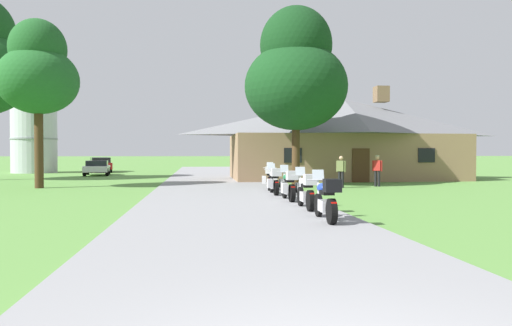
{
  "coord_description": "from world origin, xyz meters",
  "views": [
    {
      "loc": [
        -1.06,
        -3.23,
        1.82
      ],
      "look_at": [
        1.71,
        20.0,
        1.33
      ],
      "focal_mm": 33.46,
      "sensor_mm": 36.0,
      "label": 1
    }
  ],
  "objects_px": {
    "metal_silo_distant": "(34,134)",
    "bystander_olive_shirt_near_lodge": "(341,170)",
    "tree_by_lodge_front": "(296,74)",
    "parked_white_sedan_far_left": "(97,167)",
    "motorcycle_white_farthest_in_row": "(270,178)",
    "motorcycle_silver_fourth_in_row": "(275,182)",
    "motorcycle_green_third_in_row": "(289,186)",
    "parked_red_suv_far_left": "(100,164)",
    "tree_left_near": "(38,72)",
    "bystander_red_shirt_beside_signpost": "(377,169)",
    "motorcycle_blue_nearest_to_camera": "(326,199)",
    "motorcycle_white_second_in_row": "(306,191)"
  },
  "relations": [
    {
      "from": "parked_red_suv_far_left",
      "to": "parked_white_sedan_far_left",
      "type": "xyz_separation_m",
      "value": [
        1.06,
        -6.42,
        -0.13
      ]
    },
    {
      "from": "motorcycle_blue_nearest_to_camera",
      "to": "tree_left_near",
      "type": "distance_m",
      "value": 18.76
    },
    {
      "from": "bystander_olive_shirt_near_lodge",
      "to": "parked_white_sedan_far_left",
      "type": "xyz_separation_m",
      "value": [
        -15.59,
        15.77,
        -0.29
      ]
    },
    {
      "from": "tree_left_near",
      "to": "metal_silo_distant",
      "type": "xyz_separation_m",
      "value": [
        -6.83,
        20.1,
        -2.41
      ]
    },
    {
      "from": "motorcycle_blue_nearest_to_camera",
      "to": "bystander_olive_shirt_near_lodge",
      "type": "relative_size",
      "value": 1.25
    },
    {
      "from": "motorcycle_silver_fourth_in_row",
      "to": "motorcycle_white_farthest_in_row",
      "type": "relative_size",
      "value": 1.0
    },
    {
      "from": "motorcycle_blue_nearest_to_camera",
      "to": "tree_by_lodge_front",
      "type": "distance_m",
      "value": 15.37
    },
    {
      "from": "motorcycle_white_farthest_in_row",
      "to": "parked_white_sedan_far_left",
      "type": "bearing_deg",
      "value": 132.53
    },
    {
      "from": "motorcycle_white_farthest_in_row",
      "to": "bystander_olive_shirt_near_lodge",
      "type": "distance_m",
      "value": 4.35
    },
    {
      "from": "tree_by_lodge_front",
      "to": "parked_white_sedan_far_left",
      "type": "xyz_separation_m",
      "value": [
        -13.6,
        13.77,
        -5.55
      ]
    },
    {
      "from": "tree_by_lodge_front",
      "to": "motorcycle_blue_nearest_to_camera",
      "type": "bearing_deg",
      "value": -98.45
    },
    {
      "from": "bystander_olive_shirt_near_lodge",
      "to": "parked_red_suv_far_left",
      "type": "height_order",
      "value": "bystander_olive_shirt_near_lodge"
    },
    {
      "from": "bystander_olive_shirt_near_lodge",
      "to": "bystander_red_shirt_beside_signpost",
      "type": "height_order",
      "value": "bystander_red_shirt_beside_signpost"
    },
    {
      "from": "motorcycle_green_third_in_row",
      "to": "motorcycle_silver_fourth_in_row",
      "type": "relative_size",
      "value": 1.0
    },
    {
      "from": "bystander_olive_shirt_near_lodge",
      "to": "parked_red_suv_far_left",
      "type": "xyz_separation_m",
      "value": [
        -16.66,
        22.19,
        -0.15
      ]
    },
    {
      "from": "metal_silo_distant",
      "to": "parked_white_sedan_far_left",
      "type": "relative_size",
      "value": 1.64
    },
    {
      "from": "metal_silo_distant",
      "to": "parked_white_sedan_far_left",
      "type": "bearing_deg",
      "value": -41.27
    },
    {
      "from": "motorcycle_white_farthest_in_row",
      "to": "bystander_red_shirt_beside_signpost",
      "type": "xyz_separation_m",
      "value": [
        6.23,
        2.32,
        0.34
      ]
    },
    {
      "from": "motorcycle_white_second_in_row",
      "to": "parked_white_sedan_far_left",
      "type": "height_order",
      "value": "motorcycle_white_second_in_row"
    },
    {
      "from": "motorcycle_blue_nearest_to_camera",
      "to": "parked_white_sedan_far_left",
      "type": "height_order",
      "value": "motorcycle_blue_nearest_to_camera"
    },
    {
      "from": "motorcycle_silver_fourth_in_row",
      "to": "bystander_red_shirt_beside_signpost",
      "type": "height_order",
      "value": "bystander_red_shirt_beside_signpost"
    },
    {
      "from": "motorcycle_silver_fourth_in_row",
      "to": "motorcycle_green_third_in_row",
      "type": "bearing_deg",
      "value": -86.42
    },
    {
      "from": "motorcycle_green_third_in_row",
      "to": "parked_white_sedan_far_left",
      "type": "distance_m",
      "value": 25.43
    },
    {
      "from": "motorcycle_green_third_in_row",
      "to": "motorcycle_white_farthest_in_row",
      "type": "bearing_deg",
      "value": 89.11
    },
    {
      "from": "metal_silo_distant",
      "to": "bystander_olive_shirt_near_lodge",
      "type": "bearing_deg",
      "value": -44.14
    },
    {
      "from": "bystander_red_shirt_beside_signpost",
      "to": "parked_red_suv_far_left",
      "type": "distance_m",
      "value": 28.63
    },
    {
      "from": "motorcycle_silver_fourth_in_row",
      "to": "metal_silo_distant",
      "type": "distance_m",
      "value": 31.85
    },
    {
      "from": "motorcycle_blue_nearest_to_camera",
      "to": "tree_left_near",
      "type": "xyz_separation_m",
      "value": [
        -11.48,
        13.81,
        5.39
      ]
    },
    {
      "from": "bystander_red_shirt_beside_signpost",
      "to": "metal_silo_distant",
      "type": "height_order",
      "value": "metal_silo_distant"
    },
    {
      "from": "motorcycle_blue_nearest_to_camera",
      "to": "motorcycle_silver_fourth_in_row",
      "type": "distance_m",
      "value": 7.97
    },
    {
      "from": "motorcycle_white_second_in_row",
      "to": "motorcycle_silver_fourth_in_row",
      "type": "height_order",
      "value": "same"
    },
    {
      "from": "tree_left_near",
      "to": "parked_white_sedan_far_left",
      "type": "xyz_separation_m",
      "value": [
        -0.01,
        14.12,
        -5.37
      ]
    },
    {
      "from": "bystander_olive_shirt_near_lodge",
      "to": "bystander_red_shirt_beside_signpost",
      "type": "bearing_deg",
      "value": -119.35
    },
    {
      "from": "motorcycle_green_third_in_row",
      "to": "parked_white_sedan_far_left",
      "type": "relative_size",
      "value": 0.47
    },
    {
      "from": "motorcycle_blue_nearest_to_camera",
      "to": "motorcycle_white_second_in_row",
      "type": "relative_size",
      "value": 1.0
    },
    {
      "from": "motorcycle_blue_nearest_to_camera",
      "to": "motorcycle_white_farthest_in_row",
      "type": "distance_m",
      "value": 10.52
    },
    {
      "from": "bystander_red_shirt_beside_signpost",
      "to": "motorcycle_green_third_in_row",
      "type": "bearing_deg",
      "value": -95.56
    },
    {
      "from": "motorcycle_white_second_in_row",
      "to": "parked_white_sedan_far_left",
      "type": "distance_m",
      "value": 27.82
    },
    {
      "from": "bystander_red_shirt_beside_signpost",
      "to": "tree_by_lodge_front",
      "type": "bearing_deg",
      "value": -163.36
    },
    {
      "from": "motorcycle_silver_fourth_in_row",
      "to": "tree_left_near",
      "type": "distance_m",
      "value": 13.91
    },
    {
      "from": "metal_silo_distant",
      "to": "parked_red_suv_far_left",
      "type": "distance_m",
      "value": 6.43
    },
    {
      "from": "motorcycle_green_third_in_row",
      "to": "tree_left_near",
      "type": "distance_m",
      "value": 15.33
    },
    {
      "from": "bystander_red_shirt_beside_signpost",
      "to": "metal_silo_distant",
      "type": "relative_size",
      "value": 0.23
    },
    {
      "from": "tree_left_near",
      "to": "motorcycle_white_second_in_row",
      "type": "bearing_deg",
      "value": -44.02
    },
    {
      "from": "motorcycle_blue_nearest_to_camera",
      "to": "motorcycle_white_second_in_row",
      "type": "xyz_separation_m",
      "value": [
        0.08,
        2.64,
        0.0
      ]
    },
    {
      "from": "bystander_red_shirt_beside_signpost",
      "to": "motorcycle_silver_fourth_in_row",
      "type": "bearing_deg",
      "value": -108.59
    },
    {
      "from": "motorcycle_blue_nearest_to_camera",
      "to": "motorcycle_white_second_in_row",
      "type": "bearing_deg",
      "value": 89.67
    },
    {
      "from": "motorcycle_white_second_in_row",
      "to": "parked_red_suv_far_left",
      "type": "xyz_separation_m",
      "value": [
        -12.63,
        31.72,
        0.16
      ]
    },
    {
      "from": "motorcycle_blue_nearest_to_camera",
      "to": "parked_red_suv_far_left",
      "type": "height_order",
      "value": "parked_red_suv_far_left"
    },
    {
      "from": "motorcycle_green_third_in_row",
      "to": "parked_red_suv_far_left",
      "type": "distance_m",
      "value": 31.69
    }
  ]
}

